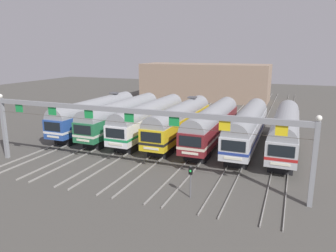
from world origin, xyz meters
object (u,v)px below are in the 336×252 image
(commuter_train_silver, at_px, (247,126))
(yard_signal_mast, at_px, (191,176))
(commuter_train_white, at_px, (150,118))
(commuter_train_yellow, at_px, (180,120))
(commuter_train_maroon, at_px, (212,123))
(catenary_gantry, at_px, (129,120))
(commuter_train_green, at_px, (122,115))
(commuter_train_blue, at_px, (96,113))
(commuter_train_stainless, at_px, (285,129))

(commuter_train_silver, distance_m, yard_signal_mast, 15.57)
(commuter_train_silver, bearing_deg, commuter_train_white, 180.00)
(commuter_train_yellow, relative_size, commuter_train_maroon, 1.00)
(catenary_gantry, xyz_separation_m, yard_signal_mast, (6.35, -1.91, -3.61))
(commuter_train_green, height_order, commuter_train_silver, same)
(commuter_train_blue, xyz_separation_m, yard_signal_mast, (19.06, -15.41, -0.85))
(commuter_train_silver, bearing_deg, yard_signal_mast, -97.83)
(commuter_train_yellow, xyz_separation_m, catenary_gantry, (0.00, -13.50, 2.76))
(commuter_train_green, height_order, commuter_train_yellow, commuter_train_yellow)
(yard_signal_mast, bearing_deg, commuter_train_silver, 82.17)
(commuter_train_blue, xyz_separation_m, commuter_train_silver, (21.18, -0.00, -0.00))
(commuter_train_green, xyz_separation_m, commuter_train_stainless, (21.18, 0.00, 0.00))
(commuter_train_blue, bearing_deg, commuter_train_stainless, -0.01)
(commuter_train_yellow, bearing_deg, commuter_train_blue, 180.00)
(commuter_train_white, xyz_separation_m, catenary_gantry, (4.24, -13.49, 2.76))
(commuter_train_green, height_order, commuter_train_white, same)
(commuter_train_maroon, distance_m, commuter_train_silver, 4.24)
(catenary_gantry, bearing_deg, commuter_train_green, 122.12)
(commuter_train_maroon, bearing_deg, commuter_train_stainless, 0.00)
(yard_signal_mast, bearing_deg, catenary_gantry, 163.25)
(commuter_train_white, xyz_separation_m, yard_signal_mast, (10.59, -15.41, -0.85))
(commuter_train_silver, bearing_deg, commuter_train_stainless, 0.00)
(commuter_train_white, relative_size, commuter_train_silver, 1.00)
(commuter_train_blue, distance_m, commuter_train_stainless, 25.41)
(commuter_train_silver, bearing_deg, commuter_train_maroon, 180.00)
(commuter_train_maroon, relative_size, commuter_train_stainless, 1.00)
(commuter_train_silver, bearing_deg, commuter_train_green, 180.00)
(commuter_train_green, xyz_separation_m, yard_signal_mast, (14.82, -15.41, -0.85))
(yard_signal_mast, bearing_deg, commuter_train_maroon, 97.83)
(commuter_train_silver, distance_m, commuter_train_stainless, 4.24)
(commuter_train_blue, height_order, commuter_train_yellow, same)
(commuter_train_maroon, bearing_deg, commuter_train_silver, 0.00)
(commuter_train_stainless, bearing_deg, catenary_gantry, -133.28)
(commuter_train_blue, distance_m, commuter_train_silver, 21.18)
(commuter_train_maroon, bearing_deg, commuter_train_blue, 179.99)
(catenary_gantry, bearing_deg, commuter_train_blue, 133.27)
(commuter_train_blue, distance_m, yard_signal_mast, 24.53)
(commuter_train_blue, relative_size, commuter_train_white, 1.00)
(commuter_train_stainless, relative_size, yard_signal_mast, 6.89)
(commuter_train_maroon, height_order, commuter_train_silver, same)
(catenary_gantry, bearing_deg, commuter_train_yellow, 90.00)
(commuter_train_blue, distance_m, commuter_train_yellow, 12.71)
(commuter_train_green, bearing_deg, commuter_train_silver, 0.00)
(commuter_train_silver, height_order, commuter_train_stainless, same)
(commuter_train_white, xyz_separation_m, commuter_train_stainless, (16.94, 0.00, 0.00))
(commuter_train_silver, xyz_separation_m, catenary_gantry, (-8.47, -13.49, 2.76))
(commuter_train_white, relative_size, commuter_train_maroon, 1.00)
(commuter_train_stainless, xyz_separation_m, yard_signal_mast, (-6.35, -15.41, -0.85))
(commuter_train_silver, relative_size, yard_signal_mast, 6.89)
(commuter_train_white, bearing_deg, commuter_train_maroon, 0.00)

